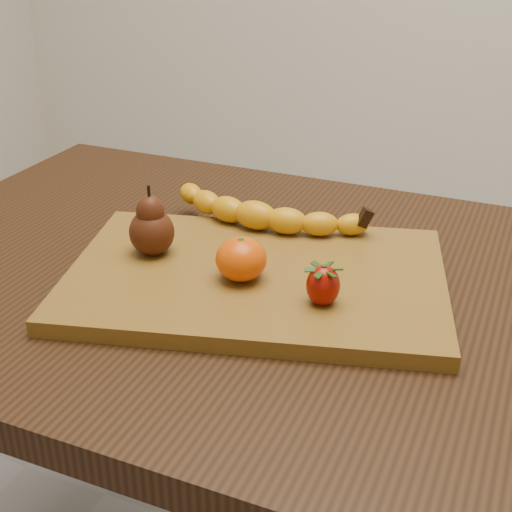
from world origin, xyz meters
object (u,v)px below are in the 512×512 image
at_px(mandarin, 241,259).
at_px(table, 243,336).
at_px(cutting_board, 256,278).
at_px(pear, 151,221).

bearing_deg(mandarin, table, 113.51).
xyz_separation_m(cutting_board, mandarin, (-0.01, -0.02, 0.04)).
bearing_deg(table, cutting_board, -41.88).
distance_m(pear, mandarin, 0.13).
bearing_deg(cutting_board, pear, 167.68).
xyz_separation_m(table, pear, (-0.11, -0.03, 0.16)).
bearing_deg(pear, cutting_board, 2.41).
distance_m(table, mandarin, 0.15).
xyz_separation_m(pear, mandarin, (0.13, -0.02, -0.02)).
xyz_separation_m(cutting_board, pear, (-0.14, -0.01, 0.05)).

